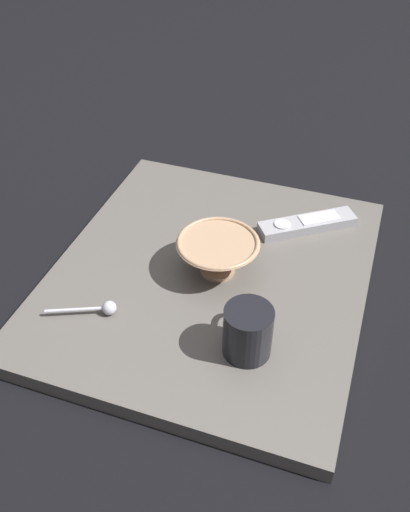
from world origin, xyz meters
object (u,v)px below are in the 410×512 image
(coffee_mug, at_px, (248,331))
(teaspoon, at_px, (103,308))
(cereal_bowl, at_px, (218,254))
(tv_remote_near, at_px, (307,224))

(coffee_mug, relative_size, teaspoon, 0.97)
(cereal_bowl, bearing_deg, tv_remote_near, -35.66)
(coffee_mug, distance_m, tv_remote_near, 0.34)
(teaspoon, relative_size, tv_remote_near, 0.60)
(cereal_bowl, bearing_deg, teaspoon, 137.93)
(teaspoon, bearing_deg, coffee_mug, -88.92)
(coffee_mug, xyz_separation_m, teaspoon, (-0.00, 0.25, -0.03))
(teaspoon, distance_m, tv_remote_near, 0.44)
(cereal_bowl, relative_size, coffee_mug, 1.38)
(coffee_mug, bearing_deg, teaspoon, 91.08)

